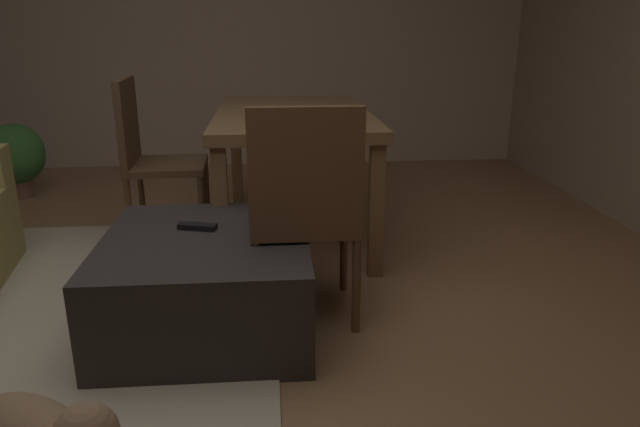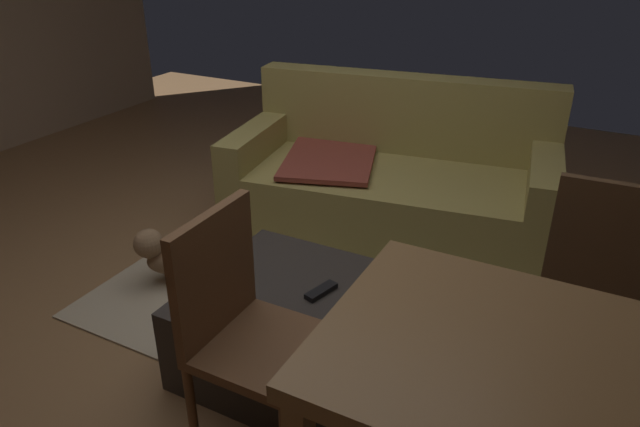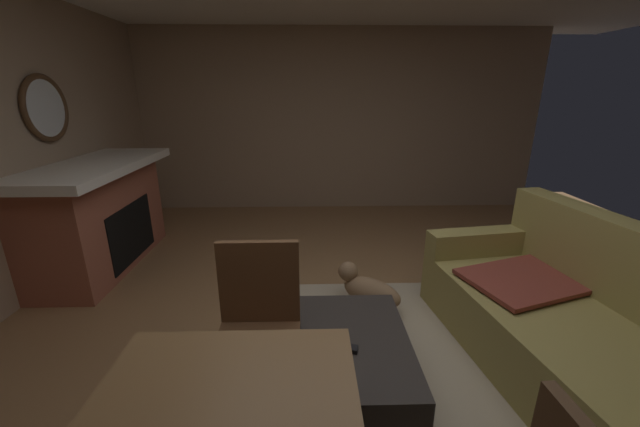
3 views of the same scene
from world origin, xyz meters
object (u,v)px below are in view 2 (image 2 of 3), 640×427
couch (391,180)px  dining_chair_west (242,319)px  dining_table (585,398)px  dining_chair_north (599,288)px  small_dog (186,252)px  tv_remote (321,291)px  ottoman_coffee_table (300,330)px

couch → dining_chair_west: couch is taller
dining_table → dining_chair_north: bearing=90.3°
small_dog → tv_remote: bearing=-16.3°
dining_chair_west → tv_remote: bearing=78.3°
tv_remote → small_dog: bearing=179.2°
ottoman_coffee_table → dining_table: dining_table is taller
tv_remote → dining_chair_north: bearing=35.8°
dining_chair_north → tv_remote: bearing=-159.7°
couch → tv_remote: (0.25, -1.46, 0.09)m
dining_chair_west → small_dog: dining_chair_west is taller
couch → dining_chair_north: size_ratio=2.28×
couch → dining_table: couch is taller
ottoman_coffee_table → dining_chair_west: dining_chair_west is taller
couch → ottoman_coffee_table: couch is taller
dining_table → dining_chair_north: dining_chair_north is taller
dining_table → small_dog: size_ratio=2.83×
dining_table → dining_chair_west: (-1.13, -0.00, -0.13)m
couch → small_dog: bearing=-122.9°
couch → small_dog: (-0.75, -1.17, -0.14)m
dining_table → dining_chair_north: 0.84m
couch → ottoman_coffee_table: size_ratio=2.34×
couch → dining_table: 2.33m
dining_table → dining_chair_north: (-0.00, 0.83, -0.13)m
dining_chair_north → couch: bearing=140.1°
dining_chair_west → dining_chair_north: 1.40m
dining_chair_north → small_dog: bearing=-177.5°
ottoman_coffee_table → small_dog: bearing=160.1°
ottoman_coffee_table → dining_chair_north: size_ratio=0.97×
dining_chair_west → dining_chair_north: (1.13, 0.83, 0.00)m
ottoman_coffee_table → dining_chair_west: (-0.01, -0.41, 0.32)m
tv_remote → dining_chair_north: 1.11m
dining_chair_west → couch: bearing=94.8°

